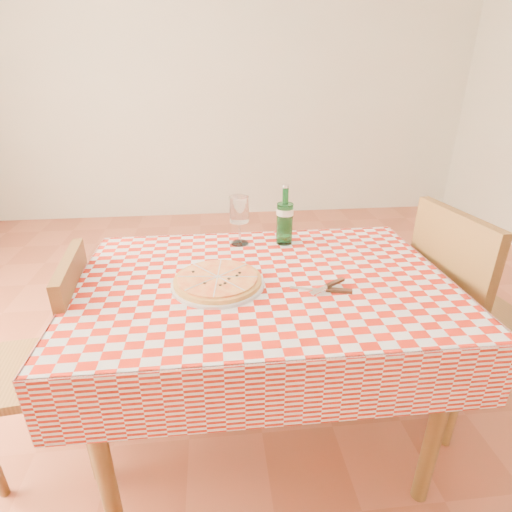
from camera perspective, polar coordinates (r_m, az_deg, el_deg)
The scene contains 8 objects.
dining_table at distance 1.46m, azimuth 1.04°, elevation -6.61°, with size 1.20×0.80×0.75m.
tablecloth at distance 1.41m, azimuth 1.07°, elevation -3.33°, with size 1.30×0.90×0.01m, color #A8180A.
chair_near at distance 1.85m, azimuth 27.32°, elevation -6.33°, with size 0.49×0.49×0.96m.
chair_far at distance 1.67m, azimuth -26.34°, elevation -12.07°, with size 0.42×0.42×0.85m.
pizza_plate at distance 1.36m, azimuth -5.49°, elevation -3.41°, with size 0.32×0.32×0.04m, color #C88542, non-canonical shape.
water_bottle at distance 1.66m, azimuth 4.15°, elevation 5.91°, with size 0.07×0.07×0.25m, color #19672B, non-canonical shape.
wine_glass at distance 1.66m, azimuth -2.38°, elevation 5.06°, with size 0.08×0.08×0.21m, color white, non-canonical shape.
cutlery at distance 1.35m, azimuth 9.93°, elevation -4.52°, with size 0.22×0.18×0.02m, color silver, non-canonical shape.
Camera 1 is at (-0.16, -1.24, 1.42)m, focal length 28.00 mm.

